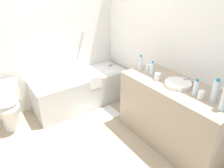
{
  "coord_description": "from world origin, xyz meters",
  "views": [
    {
      "loc": [
        -0.66,
        -1.77,
        1.95
      ],
      "look_at": [
        0.65,
        0.09,
        0.79
      ],
      "focal_mm": 31.65,
      "sensor_mm": 36.0,
      "label": 1
    }
  ],
  "objects": [
    {
      "name": "bathtub",
      "position": [
        0.66,
        1.05,
        0.3
      ],
      "size": [
        1.63,
        0.65,
        1.2
      ],
      "color": "silver",
      "rests_on": "ground_plane"
    },
    {
      "name": "water_bottle_3",
      "position": [
        1.21,
        -0.94,
        0.98
      ],
      "size": [
        0.07,
        0.07,
        0.26
      ],
      "color": "silver",
      "rests_on": "vanity_counter"
    },
    {
      "name": "drinking_glass_3",
      "position": [
        1.15,
        -0.83,
        0.9
      ],
      "size": [
        0.06,
        0.06,
        0.09
      ],
      "primitive_type": "cylinder",
      "color": "white",
      "rests_on": "vanity_counter"
    },
    {
      "name": "drinking_glass_0",
      "position": [
        1.12,
        -0.24,
        0.9
      ],
      "size": [
        0.08,
        0.08,
        0.09
      ],
      "primitive_type": "cylinder",
      "color": "white",
      "rests_on": "vanity_counter"
    },
    {
      "name": "sink_faucet",
      "position": [
        1.38,
        -0.5,
        0.89
      ],
      "size": [
        0.11,
        0.15,
        0.07
      ],
      "color": "silver",
      "rests_on": "vanity_counter"
    },
    {
      "name": "toilet",
      "position": [
        -0.51,
        1.07,
        0.38
      ],
      "size": [
        0.41,
        0.52,
        0.71
      ],
      "rotation": [
        0.0,
        0.0,
        -1.66
      ],
      "color": "white",
      "rests_on": "ground_plane"
    },
    {
      "name": "wall_right_mirror",
      "position": [
        1.57,
        0.0,
        1.16
      ],
      "size": [
        0.1,
        3.15,
        2.33
      ],
      "primitive_type": "cube",
      "color": "white",
      "rests_on": "ground_plane"
    },
    {
      "name": "water_bottle_2",
      "position": [
        1.17,
        -0.75,
        0.94
      ],
      "size": [
        0.06,
        0.06,
        0.19
      ],
      "color": "silver",
      "rests_on": "vanity_counter"
    },
    {
      "name": "vanity_counter",
      "position": [
        1.21,
        -0.48,
        0.43
      ],
      "size": [
        0.62,
        1.42,
        0.86
      ],
      "primitive_type": "cube",
      "color": "tan",
      "rests_on": "ground_plane"
    },
    {
      "name": "bath_mat",
      "position": [
        0.68,
        0.52,
        0.01
      ],
      "size": [
        0.68,
        0.35,
        0.01
      ],
      "primitive_type": "cube",
      "color": "white",
      "rests_on": "ground_plane"
    },
    {
      "name": "drinking_glass_1",
      "position": [
        1.21,
        0.02,
        0.91
      ],
      "size": [
        0.07,
        0.07,
        0.1
      ],
      "primitive_type": "cylinder",
      "color": "white",
      "rests_on": "vanity_counter"
    },
    {
      "name": "sink_basin",
      "position": [
        1.19,
        -0.5,
        0.88
      ],
      "size": [
        0.31,
        0.31,
        0.05
      ],
      "primitive_type": "cylinder",
      "color": "white",
      "rests_on": "vanity_counter"
    },
    {
      "name": "ground_plane",
      "position": [
        0.0,
        0.0,
        0.0
      ],
      "size": [
        4.04,
        4.04,
        0.0
      ],
      "primitive_type": "plane",
      "color": "tan"
    },
    {
      "name": "wall_back_tiled",
      "position": [
        0.0,
        1.43,
        1.16
      ],
      "size": [
        3.44,
        0.1,
        2.33
      ],
      "primitive_type": "cube",
      "color": "white",
      "rests_on": "ground_plane"
    },
    {
      "name": "water_bottle_0",
      "position": [
        1.17,
        -0.09,
        0.94
      ],
      "size": [
        0.06,
        0.06,
        0.19
      ],
      "color": "silver",
      "rests_on": "vanity_counter"
    },
    {
      "name": "water_bottle_1",
      "position": [
        1.17,
        0.14,
        0.96
      ],
      "size": [
        0.06,
        0.06,
        0.21
      ],
      "color": "silver",
      "rests_on": "vanity_counter"
    }
  ]
}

